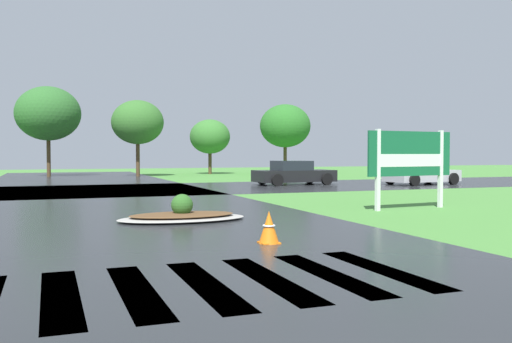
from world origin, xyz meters
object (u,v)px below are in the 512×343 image
car_silver_hatch (294,174)px  car_dark_suv (421,174)px  median_island (182,215)px  estate_billboard (410,157)px  traffic_cone (269,228)px

car_silver_hatch → car_dark_suv: car_silver_hatch is taller
median_island → estate_billboard: bearing=2.9°
estate_billboard → traffic_cone: 7.99m
estate_billboard → car_dark_suv: estate_billboard is taller
car_silver_hatch → traffic_cone: bearing=-118.3°
car_dark_suv → traffic_cone: 21.68m
estate_billboard → traffic_cone: bearing=28.9°
median_island → car_silver_hatch: car_silver_hatch is taller
estate_billboard → traffic_cone: size_ratio=5.12×
median_island → traffic_cone: (0.74, -4.12, 0.17)m
car_silver_hatch → estate_billboard: bearing=-101.5°
estate_billboard → car_silver_hatch: 13.50m
car_silver_hatch → traffic_cone: (-8.61, -17.78, -0.30)m
estate_billboard → car_dark_suv: size_ratio=0.74×
estate_billboard → car_silver_hatch: size_ratio=0.72×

